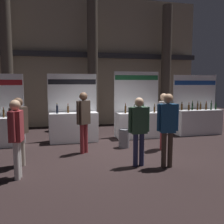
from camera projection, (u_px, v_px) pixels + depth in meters
ground_plane at (117, 153)px, 7.27m from camera, size 24.00×24.00×0.00m
hall_colonnade at (91, 62)px, 11.83m from camera, size 11.06×1.17×6.24m
exhibitor_booth_1 at (74, 124)px, 8.64m from camera, size 1.76×0.66×2.41m
exhibitor_booth_2 at (139, 122)px, 9.30m from camera, size 1.80×0.66×2.53m
exhibitor_booth_3 at (198, 119)px, 9.92m from camera, size 1.95×0.66×2.41m
trash_bin at (124, 138)px, 7.85m from camera, size 0.35×0.35×0.60m
visitor_0 at (163, 116)px, 7.54m from camera, size 0.43×0.44×1.76m
visitor_1 at (84, 117)px, 7.12m from camera, size 0.44×0.38×1.81m
visitor_2 at (168, 124)px, 5.89m from camera, size 0.52×0.31×1.82m
visitor_3 at (16, 132)px, 5.18m from camera, size 0.29×0.49×1.72m
visitor_4 at (139, 126)px, 6.00m from camera, size 0.56×0.23×1.72m
visitor_5 at (19, 126)px, 5.92m from camera, size 0.42×0.51×1.73m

